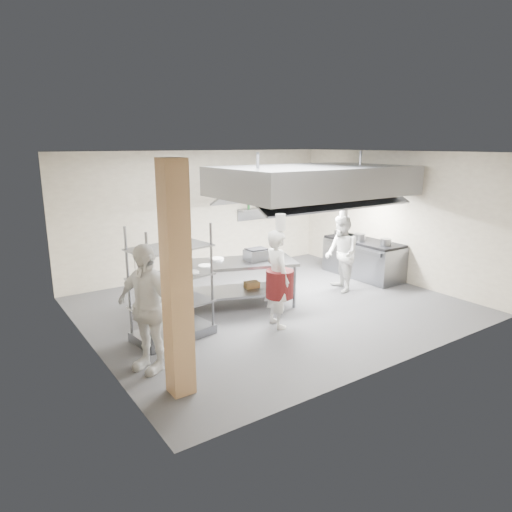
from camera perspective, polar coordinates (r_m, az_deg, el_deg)
floor at (r=9.15m, az=2.15°, el=-6.31°), size 7.00×7.00×0.00m
ceiling at (r=8.59m, az=2.34°, el=12.82°), size 7.00×7.00×0.00m
wall_back at (r=11.26m, az=-6.92°, el=5.32°), size 7.00×0.00×7.00m
wall_left at (r=7.27m, az=-20.50°, el=-0.18°), size 0.00×6.00×6.00m
wall_right at (r=11.17m, az=16.88°, el=4.75°), size 0.00×6.00×6.00m
column at (r=5.71m, az=-9.89°, el=-3.19°), size 0.30×0.30×3.00m
exhaust_hood at (r=9.75m, az=7.10°, el=9.32°), size 4.00×2.50×0.60m
hood_strip_a at (r=9.21m, az=2.80°, el=7.15°), size 1.60×0.12×0.04m
hood_strip_b at (r=10.39m, az=10.81°, el=7.69°), size 1.60×0.12×0.04m
wall_shelf at (r=12.06m, az=1.08°, el=5.98°), size 1.50×0.28×0.04m
island at (r=9.07m, az=-2.28°, el=-3.47°), size 2.45×1.66×0.91m
island_worktop at (r=8.95m, az=-2.30°, el=-0.87°), size 2.45×1.66×0.06m
island_undershelf at (r=9.11m, az=-2.27°, el=-4.40°), size 2.24×1.51×0.04m
pass_rack at (r=7.57m, az=-10.56°, el=-3.26°), size 1.37×0.93×1.91m
cooking_range at (r=11.38m, az=13.22°, el=-0.41°), size 0.80×2.00×0.84m
range_top at (r=11.28m, az=13.35°, el=1.80°), size 0.78×1.96×0.06m
chef_head at (r=7.95m, az=2.68°, el=-2.86°), size 0.51×0.69×1.74m
chef_line at (r=10.05m, az=10.63°, el=0.28°), size 0.90×1.00×1.67m
chef_plating at (r=6.59m, az=-13.52°, el=-6.33°), size 0.84×1.17×1.85m
griddle at (r=9.00m, az=0.08°, el=0.13°), size 0.45×0.35×0.22m
wicker_basket at (r=9.24m, az=-0.53°, el=-3.59°), size 0.31×0.24×0.12m
stockpot at (r=11.09m, az=12.82°, el=2.28°), size 0.27×0.27×0.19m
plate_stack at (r=7.68m, az=-10.45°, el=-5.72°), size 0.28×0.28×0.05m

